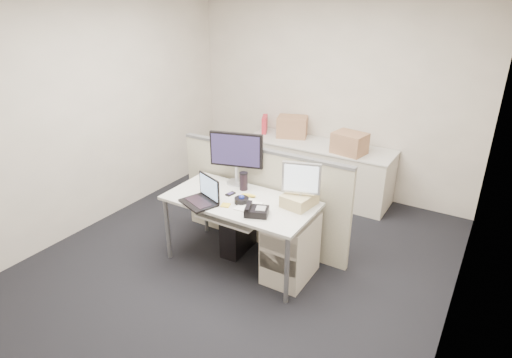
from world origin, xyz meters
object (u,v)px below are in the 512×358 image
Objects in this scene: monitor_main at (236,158)px; desk_phone at (257,212)px; laptop at (198,192)px; desk at (240,206)px.

monitor_main is 0.78m from desk_phone.
desk_phone is (0.60, 0.10, -0.10)m from laptop.
desk is 0.54m from monitor_main.
monitor_main is 0.62m from laptop.
desk is 4.33× the size of laptop.
desk is 2.64× the size of monitor_main.
desk is 7.06× the size of desk_phone.
desk_phone is (0.30, -0.18, 0.10)m from desk.
laptop is at bearing -136.97° from desk.
desk is at bearing 64.13° from laptop.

